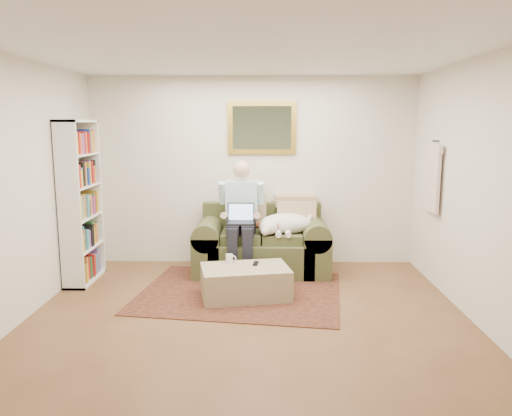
{
  "coord_description": "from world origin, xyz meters",
  "views": [
    {
      "loc": [
        0.16,
        -4.43,
        1.95
      ],
      "look_at": [
        0.07,
        1.5,
        0.95
      ],
      "focal_mm": 35.0,
      "sensor_mm": 36.0,
      "label": 1
    }
  ],
  "objects_px": {
    "laptop": "(241,218)",
    "ottoman": "(245,282)",
    "sleeping_dog": "(286,224)",
    "bookshelf": "(80,202)",
    "coffee_mug": "(229,259)",
    "sofa": "(262,249)",
    "seated_man": "(241,219)"
  },
  "relations": [
    {
      "from": "sleeping_dog",
      "to": "ottoman",
      "type": "height_order",
      "value": "sleeping_dog"
    },
    {
      "from": "ottoman",
      "to": "bookshelf",
      "type": "height_order",
      "value": "bookshelf"
    },
    {
      "from": "sofa",
      "to": "laptop",
      "type": "relative_size",
      "value": 5.15
    },
    {
      "from": "sofa",
      "to": "ottoman",
      "type": "bearing_deg",
      "value": -100.04
    },
    {
      "from": "laptop",
      "to": "ottoman",
      "type": "xyz_separation_m",
      "value": [
        0.08,
        -0.78,
        -0.6
      ]
    },
    {
      "from": "sleeping_dog",
      "to": "bookshelf",
      "type": "xyz_separation_m",
      "value": [
        -2.55,
        -0.33,
        0.33
      ]
    },
    {
      "from": "sofa",
      "to": "seated_man",
      "type": "relative_size",
      "value": 1.19
    },
    {
      "from": "sleeping_dog",
      "to": "bookshelf",
      "type": "height_order",
      "value": "bookshelf"
    },
    {
      "from": "sleeping_dog",
      "to": "ottoman",
      "type": "distance_m",
      "value": 1.16
    },
    {
      "from": "coffee_mug",
      "to": "bookshelf",
      "type": "relative_size",
      "value": 0.05
    },
    {
      "from": "sofa",
      "to": "seated_man",
      "type": "distance_m",
      "value": 0.53
    },
    {
      "from": "seated_man",
      "to": "sofa",
      "type": "bearing_deg",
      "value": 31.45
    },
    {
      "from": "seated_man",
      "to": "ottoman",
      "type": "bearing_deg",
      "value": -84.32
    },
    {
      "from": "coffee_mug",
      "to": "seated_man",
      "type": "bearing_deg",
      "value": 80.89
    },
    {
      "from": "laptop",
      "to": "bookshelf",
      "type": "distance_m",
      "value": 1.99
    },
    {
      "from": "sofa",
      "to": "sleeping_dog",
      "type": "relative_size",
      "value": 2.43
    },
    {
      "from": "sleeping_dog",
      "to": "laptop",
      "type": "bearing_deg",
      "value": -166.36
    },
    {
      "from": "sleeping_dog",
      "to": "coffee_mug",
      "type": "distance_m",
      "value": 1.05
    },
    {
      "from": "sofa",
      "to": "laptop",
      "type": "bearing_deg",
      "value": -138.98
    },
    {
      "from": "laptop",
      "to": "ottoman",
      "type": "height_order",
      "value": "laptop"
    },
    {
      "from": "laptop",
      "to": "sleeping_dog",
      "type": "relative_size",
      "value": 0.47
    },
    {
      "from": "coffee_mug",
      "to": "bookshelf",
      "type": "bearing_deg",
      "value": 167.56
    },
    {
      "from": "ottoman",
      "to": "seated_man",
      "type": "bearing_deg",
      "value": 95.68
    },
    {
      "from": "sofa",
      "to": "seated_man",
      "type": "xyz_separation_m",
      "value": [
        -0.26,
        -0.16,
        0.44
      ]
    },
    {
      "from": "ottoman",
      "to": "coffee_mug",
      "type": "bearing_deg",
      "value": 136.85
    },
    {
      "from": "seated_man",
      "to": "sleeping_dog",
      "type": "height_order",
      "value": "seated_man"
    },
    {
      "from": "laptop",
      "to": "bookshelf",
      "type": "bearing_deg",
      "value": -174.42
    },
    {
      "from": "seated_man",
      "to": "bookshelf",
      "type": "height_order",
      "value": "bookshelf"
    },
    {
      "from": "sofa",
      "to": "sleeping_dog",
      "type": "bearing_deg",
      "value": -15.74
    },
    {
      "from": "coffee_mug",
      "to": "bookshelf",
      "type": "xyz_separation_m",
      "value": [
        -1.86,
        0.41,
        0.6
      ]
    },
    {
      "from": "seated_man",
      "to": "laptop",
      "type": "bearing_deg",
      "value": -90.0
    },
    {
      "from": "sleeping_dog",
      "to": "seated_man",
      "type": "bearing_deg",
      "value": -172.87
    }
  ]
}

